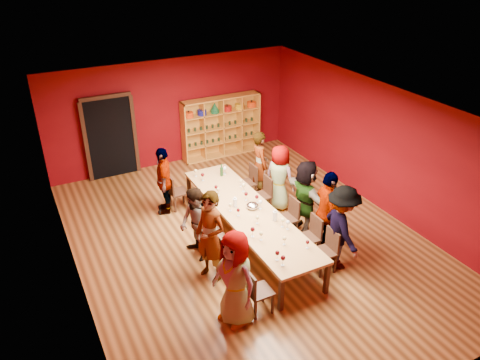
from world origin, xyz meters
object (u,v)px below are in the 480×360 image
(chair_person_left_4, at_px, (175,190))
(person_right_1, at_px, (327,213))
(tasting_table, at_px, (248,212))
(chair_person_right_0, at_px, (327,249))
(chair_person_right_1, at_px, (311,234))
(chair_person_right_4, at_px, (249,180))
(person_left_2, at_px, (196,224))
(chair_person_left_1, at_px, (225,251))
(spittoon_bowl, at_px, (252,206))
(person_left_4, at_px, (164,180))
(shelving_unit, at_px, (221,124))
(wine_bottle, at_px, (222,172))
(chair_person_left_2, at_px, (210,233))
(chair_person_right_3, at_px, (264,193))
(person_right_4, at_px, (260,164))
(person_left_0, at_px, (235,278))
(person_right_0, at_px, (341,228))
(person_right_2, at_px, (305,197))
(chair_person_right_2, at_px, (290,215))
(chair_person_left_0, at_px, (256,290))
(person_left_1, at_px, (210,237))
(person_right_3, at_px, (279,177))

(chair_person_left_4, bearing_deg, person_right_1, -54.19)
(tasting_table, xyz_separation_m, chair_person_right_0, (0.91, -1.60, -0.20))
(chair_person_right_1, height_order, chair_person_right_4, same)
(person_left_2, bearing_deg, person_right_1, 62.78)
(chair_person_left_1, height_order, spittoon_bowl, chair_person_left_1)
(chair_person_left_1, distance_m, person_left_4, 2.77)
(shelving_unit, relative_size, wine_bottle, 7.98)
(chair_person_left_2, relative_size, chair_person_right_3, 1.00)
(person_right_4, distance_m, wine_bottle, 1.01)
(person_left_0, height_order, chair_person_left_4, person_left_0)
(person_left_0, relative_size, person_right_0, 1.00)
(chair_person_right_0, relative_size, person_right_2, 0.52)
(chair_person_right_2, bearing_deg, shelving_unit, 83.90)
(chair_person_left_4, distance_m, person_right_2, 3.14)
(chair_person_left_0, relative_size, person_right_2, 0.52)
(chair_person_left_2, bearing_deg, shelving_unit, 62.13)
(person_right_2, distance_m, wine_bottle, 2.23)
(chair_person_right_2, relative_size, person_right_4, 0.51)
(chair_person_left_1, xyz_separation_m, wine_bottle, (1.10, 2.46, 0.37))
(shelving_unit, height_order, chair_person_left_4, shelving_unit)
(chair_person_right_1, bearing_deg, chair_person_right_4, 90.00)
(person_left_2, bearing_deg, person_left_4, 174.32)
(chair_person_right_1, relative_size, chair_person_right_3, 1.00)
(chair_person_left_1, distance_m, person_left_1, 0.52)
(person_right_2, height_order, person_right_4, person_right_4)
(person_left_4, xyz_separation_m, chair_person_right_0, (2.08, -3.56, -0.33))
(person_right_3, bearing_deg, person_left_2, 87.83)
(tasting_table, xyz_separation_m, chair_person_left_2, (-0.91, -0.04, -0.20))
(shelving_unit, height_order, person_right_2, shelving_unit)
(shelving_unit, relative_size, person_left_1, 1.29)
(person_left_2, bearing_deg, chair_person_right_2, 79.90)
(person_left_0, distance_m, chair_person_right_1, 2.43)
(person_right_0, bearing_deg, chair_person_left_1, 79.69)
(chair_person_left_0, relative_size, spittoon_bowl, 3.35)
(chair_person_left_4, xyz_separation_m, person_right_2, (2.21, -2.20, 0.36))
(person_right_1, bearing_deg, person_right_2, 13.28)
(person_right_0, relative_size, chair_person_right_3, 2.00)
(person_right_3, distance_m, person_right_4, 0.74)
(chair_person_right_3, relative_size, chair_person_right_4, 1.00)
(wine_bottle, bearing_deg, person_left_4, 168.73)
(chair_person_right_3, xyz_separation_m, wine_bottle, (-0.72, 0.80, 0.37))
(person_right_0, xyz_separation_m, person_right_3, (0.12, 2.49, -0.08))
(chair_person_left_4, height_order, spittoon_bowl, chair_person_left_4)
(tasting_table, height_order, wine_bottle, wine_bottle)
(person_left_1, relative_size, person_right_1, 1.02)
(person_left_0, xyz_separation_m, person_right_4, (2.49, 3.62, -0.02))
(tasting_table, relative_size, chair_person_left_2, 5.06)
(tasting_table, xyz_separation_m, chair_person_left_0, (-0.91, -2.00, -0.20))
(chair_person_left_0, distance_m, chair_person_right_3, 3.42)
(person_right_2, relative_size, spittoon_bowl, 6.44)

